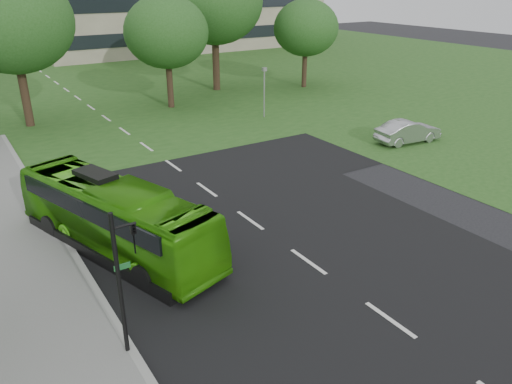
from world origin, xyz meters
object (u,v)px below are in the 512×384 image
tree_park_c (166,32)px  tree_park_e (306,28)px  tree_park_b (12,22)px  bus (115,217)px  tree_park_d (214,2)px  camera_pole (264,86)px  sedan (408,132)px  traffic_light (123,274)px

tree_park_c → tree_park_e: size_ratio=1.08×
tree_park_b → bus: (-0.42, -20.16, -5.58)m
tree_park_b → tree_park_d: tree_park_d is taller
tree_park_d → camera_pole: tree_park_d is taller
tree_park_b → tree_park_d: size_ratio=0.92×
tree_park_c → tree_park_e: tree_park_c is taller
sedan → camera_pole: camera_pole is taller
traffic_light → camera_pole: traffic_light is taller
tree_park_b → sedan: size_ratio=2.41×
tree_park_d → tree_park_c: bearing=-147.7°
tree_park_c → tree_park_d: 7.69m
sedan → camera_pole: bearing=28.8°
sedan → traffic_light: size_ratio=0.99×
tree_park_d → sedan: (2.38, -20.60, -6.89)m
sedan → tree_park_c: bearing=33.9°
bus → sedan: 19.94m
tree_park_d → tree_park_e: size_ratio=1.43×
tree_park_c → sedan: tree_park_c is taller
tree_park_c → tree_park_e: 13.89m
tree_park_d → bus: (-17.28, -23.88, -6.24)m
tree_park_b → traffic_light: bearing=-94.4°
sedan → traffic_light: 23.18m
tree_park_e → camera_pole: bearing=-142.1°
bus → sedan: bus is taller
tree_park_e → traffic_light: tree_park_e is taller
bus → camera_pole: camera_pole is taller
tree_park_d → sedan: size_ratio=2.63×
traffic_light → camera_pole: bearing=45.4°
tree_park_b → tree_park_c: tree_park_b is taller
tree_park_e → sedan: (-5.17, -17.25, -4.64)m
tree_park_b → tree_park_e: (24.41, 0.37, -1.59)m
bus → tree_park_c: bearing=43.5°
tree_park_e → camera_pole: (-9.33, -7.25, -2.99)m
tree_park_c → tree_park_d: (6.31, 3.99, 1.84)m
tree_park_e → tree_park_c: bearing=-177.3°
tree_park_b → tree_park_d: (16.85, 3.72, 0.66)m
camera_pole → sedan: bearing=-70.1°
tree_park_c → sedan: bearing=-62.4°
tree_park_b → camera_pole: size_ratio=2.83×
sedan → camera_pole: 10.95m
tree_park_b → camera_pole: (15.08, -6.88, -4.59)m
tree_park_c → camera_pole: (4.53, -6.61, -3.41)m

